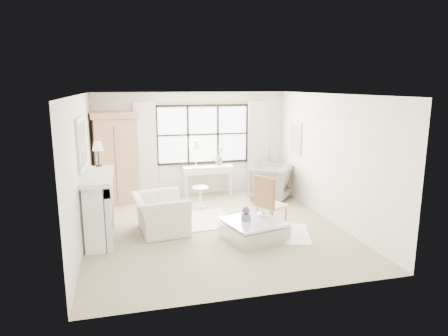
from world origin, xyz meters
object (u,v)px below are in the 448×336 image
at_px(armoire, 115,157).
at_px(coffee_table, 253,231).
at_px(club_armchair, 160,214).
at_px(console_table, 208,181).

relative_size(armoire, coffee_table, 1.84).
bearing_deg(club_armchair, armoire, 14.15).
distance_m(console_table, coffee_table, 3.27).
bearing_deg(armoire, club_armchair, -80.40).
height_order(club_armchair, coffee_table, club_armchair).
distance_m(armoire, console_table, 2.43).
height_order(armoire, coffee_table, armoire).
xyz_separation_m(armoire, console_table, (2.31, 0.08, -0.74)).
bearing_deg(console_table, armoire, -179.06).
bearing_deg(club_armchair, coffee_table, -123.40).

